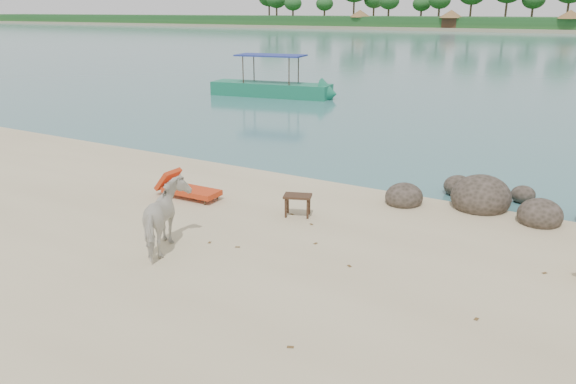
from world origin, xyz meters
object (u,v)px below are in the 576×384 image
object	(u,v)px
boulders	(502,203)
cow	(167,219)
boat_near	(271,62)
side_table	(298,207)
lounge_chair	(191,189)

from	to	relation	value
boulders	cow	xyz separation A→B (m)	(-5.29, -5.86, 0.49)
boat_near	cow	bearing A→B (deg)	-72.92
boat_near	side_table	bearing A→B (deg)	-65.68
boulders	boat_near	world-z (taller)	boat_near
boulders	cow	size ratio (longest dim) A/B	3.79
cow	side_table	xyz separation A→B (m)	(1.27, 3.00, -0.43)
side_table	boat_near	size ratio (longest dim) A/B	0.08
boulders	lounge_chair	size ratio (longest dim) A/B	3.26
side_table	boat_near	xyz separation A→B (m)	(-11.08, 16.34, 1.61)
cow	boat_near	world-z (taller)	boat_near
boulders	lounge_chair	distance (m)	7.65
boulders	side_table	distance (m)	4.93
lounge_chair	cow	bearing A→B (deg)	-59.38
boulders	cow	bearing A→B (deg)	-132.05
side_table	boat_near	world-z (taller)	boat_near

